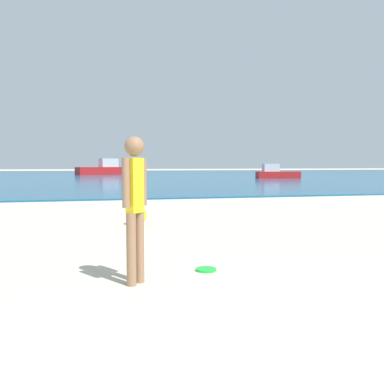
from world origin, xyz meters
The scene contains 6 objects.
water centered at (0.00, 43.35, 0.03)m, with size 160.00×60.00×0.06m, color #14567F.
person_standing centered at (-1.68, 3.68, 0.87)m, with size 0.27×0.28×1.53m.
frisbee centered at (-0.84, 4.01, 0.01)m, with size 0.24×0.24×0.03m, color green.
boat_near centered at (12.07, 30.30, 0.48)m, with size 3.67×1.51×1.21m.
boat_far centered at (-2.17, 45.23, 0.69)m, with size 5.58×3.65×1.82m.
beach_ball centered at (-1.34, 7.75, 0.20)m, with size 0.39×0.39×0.39m, color yellow.
Camera 1 is at (-1.99, -0.39, 1.25)m, focal length 36.97 mm.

